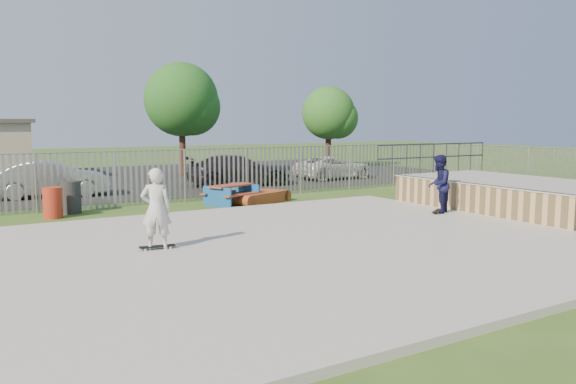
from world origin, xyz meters
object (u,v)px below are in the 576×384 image
picnic_table (232,195)px  tree_mid (181,100)px  car_silver (51,179)px  trash_bin_grey (71,197)px  funbox (260,197)px  car_white (334,167)px  car_dark (239,170)px  skater_white (156,209)px  tree_right (329,113)px  trash_bin_red (53,203)px  skater_navy (439,184)px

picnic_table → tree_mid: 12.60m
picnic_table → car_silver: size_ratio=0.49×
car_silver → trash_bin_grey: bearing=-175.2°
funbox → car_white: size_ratio=0.53×
car_silver → car_white: bearing=-83.5°
car_dark → tree_mid: size_ratio=0.78×
picnic_table → skater_white: (-4.85, -6.35, 0.69)m
car_dark → tree_right: bearing=-43.0°
trash_bin_grey → car_silver: car_silver is taller
trash_bin_grey → tree_right: (18.33, 11.29, 3.10)m
car_silver → car_dark: 8.37m
trash_bin_red → picnic_table: bearing=-2.4°
tree_right → picnic_table: bearing=-136.5°
trash_bin_grey → car_white: size_ratio=0.24×
car_silver → skater_white: size_ratio=2.41×
car_white → tree_mid: tree_mid is taller
tree_mid → tree_right: 10.46m
funbox → skater_white: (-5.98, -6.28, 0.86)m
funbox → tree_right: (11.79, 12.35, 3.43)m
picnic_table → trash_bin_grey: (-5.41, 0.99, 0.16)m
funbox → trash_bin_red: bearing=156.7°
trash_bin_red → trash_bin_grey: size_ratio=0.91×
skater_white → tree_right: bearing=-114.6°
picnic_table → trash_bin_grey: 5.50m
trash_bin_red → tree_right: (19.00, 12.02, 3.15)m
funbox → car_silver: size_ratio=0.53×
funbox → trash_bin_red: (-7.21, 0.34, 0.28)m
trash_bin_red → car_white: 15.89m
car_silver → tree_mid: size_ratio=0.70×
funbox → car_dark: (1.91, 5.72, 0.53)m
car_dark → trash_bin_red: bearing=133.7°
car_white → skater_white: size_ratio=2.39×
skater_navy → skater_white: (-9.28, -0.45, 0.00)m
picnic_table → tree_mid: size_ratio=0.34×
funbox → tree_right: bearing=25.7°
car_dark → skater_white: bearing=159.8°
funbox → tree_right: size_ratio=0.43×
skater_navy → car_silver: bearing=-81.1°
car_dark → car_white: size_ratio=1.13×
car_dark → car_white: bearing=-74.7°
funbox → tree_right: tree_right is taller
tree_right → skater_navy: (-8.49, -18.18, -2.56)m
funbox → tree_right: 17.42m
picnic_table → car_silver: bearing=112.4°
tree_mid → skater_navy: 18.02m
car_white → skater_white: skater_white is taller
trash_bin_grey → skater_navy: 12.02m
picnic_table → trash_bin_red: trash_bin_red is taller
trash_bin_grey → car_dark: bearing=28.9°
picnic_table → car_white: 10.56m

